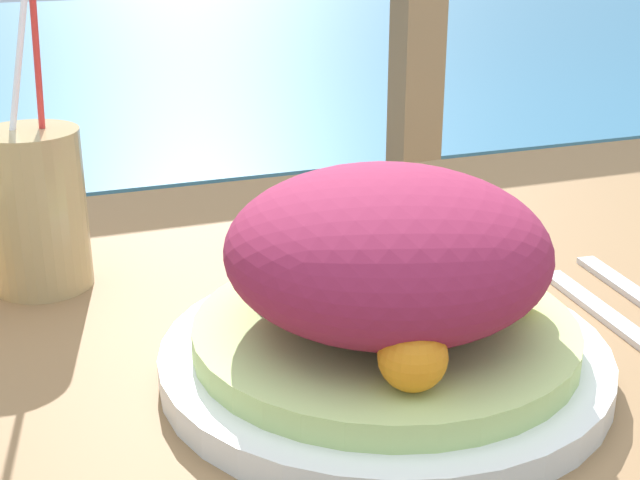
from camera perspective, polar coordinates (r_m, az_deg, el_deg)
name	(u,v)px	position (r m, az deg, el deg)	size (l,w,h in m)	color
patio_table	(320,437)	(0.70, -0.01, -12.51)	(1.29, 0.79, 0.70)	olive
railing_fence	(137,67)	(1.36, -11.62, 10.77)	(2.80, 0.08, 1.08)	#937551
sea_backdrop	(47,103)	(3.91, -17.06, 8.35)	(12.00, 4.00, 0.43)	teal
salad_plate	(386,290)	(0.58, 4.25, -3.20)	(0.30, 0.30, 0.14)	silver
drink_glass	(36,209)	(0.75, -17.70, 1.91)	(0.08, 0.08, 0.25)	tan
fork	(611,319)	(0.71, 18.16, -4.81)	(0.03, 0.18, 0.00)	silver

